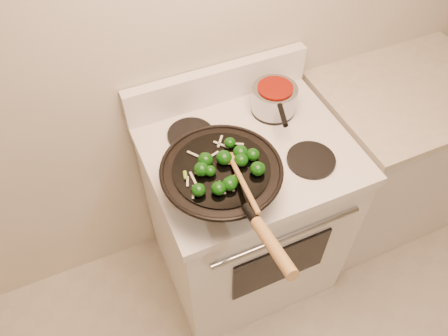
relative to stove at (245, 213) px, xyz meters
name	(u,v)px	position (x,y,z in m)	size (l,w,h in m)	color
stove	(245,213)	(0.00, 0.00, 0.00)	(0.78, 0.67, 1.08)	white
counter_unit	(386,157)	(0.82, 0.03, -0.01)	(0.79, 0.62, 0.91)	white
wok	(222,179)	(-0.18, -0.16, 0.53)	(0.41, 0.67, 0.25)	black
stirfry	(226,167)	(-0.17, -0.17, 0.60)	(0.27, 0.24, 0.05)	#0C3909
wooden_spoon	(238,173)	(-0.15, -0.21, 0.61)	(0.08, 0.30, 0.08)	#9E733E
saucepan	(274,98)	(0.18, 0.15, 0.52)	(0.18, 0.29, 0.11)	#999CA1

